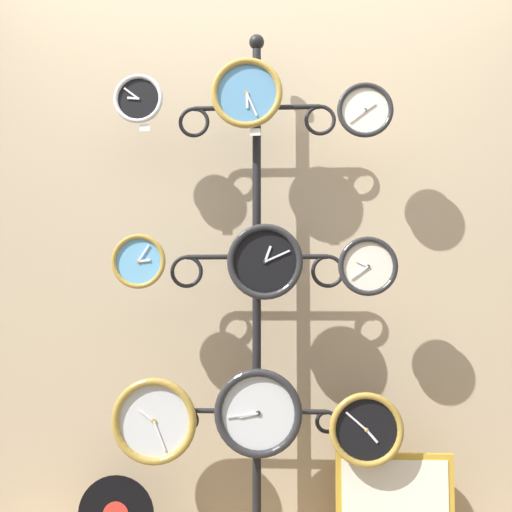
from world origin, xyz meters
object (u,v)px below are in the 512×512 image
clock_bottom_left (154,421)px  clock_bottom_right (366,430)px  clock_top_left (139,99)px  clock_top_right (365,110)px  display_stand (257,363)px  clock_middle_center (265,262)px  clock_top_center (247,93)px  clock_middle_right (368,266)px  picture_frame (395,505)px  clock_bottom_center (258,413)px  clock_middle_left (139,261)px

clock_bottom_left → clock_bottom_right: bearing=-0.2°
clock_top_left → clock_top_right: clock_top_left is taller
display_stand → clock_top_left: display_stand is taller
display_stand → clock_middle_center: 0.41m
clock_top_center → clock_middle_right: (0.46, -0.01, -0.68)m
clock_top_right → display_stand: bearing=167.5°
picture_frame → display_stand: bearing=176.4°
display_stand → clock_bottom_center: bearing=-84.2°
clock_middle_left → clock_bottom_center: size_ratio=0.65×
clock_top_right → picture_frame: (0.10, 0.06, -1.50)m
clock_top_left → clock_bottom_right: clock_top_left is taller
clock_top_right → clock_middle_left: (-0.87, -0.01, -0.58)m
clock_bottom_left → clock_middle_center: bearing=-3.1°
clock_bottom_left → display_stand: bearing=12.4°
clock_middle_left → clock_bottom_center: 0.73m
clock_bottom_center → picture_frame: bearing=9.7°
clock_middle_right → clock_bottom_center: bearing=-178.6°
clock_top_center → clock_bottom_center: 1.22m
clock_top_left → picture_frame: (0.98, 0.05, -1.56)m
display_stand → clock_middle_center: (0.04, -0.11, 0.39)m
clock_middle_center → clock_bottom_right: bearing=3.0°
clock_middle_right → picture_frame: clock_middle_right is taller
clock_top_left → clock_bottom_right: 1.54m
clock_top_center → clock_top_right: (0.46, 0.00, -0.07)m
clock_top_left → clock_bottom_left: bearing=-0.6°
clock_middle_left → clock_bottom_center: (0.46, -0.02, -0.57)m
clock_top_left → clock_top_right: 0.89m
clock_middle_left → clock_middle_center: (0.49, -0.01, -0.00)m
clock_top_center → clock_bottom_center: (0.05, -0.02, -1.22)m
clock_top_left → picture_frame: size_ratio=0.45×
clock_top_right → clock_bottom_left: 1.43m
clock_bottom_left → picture_frame: 0.96m
clock_middle_right → clock_bottom_center: (-0.41, -0.01, -0.54)m
clock_middle_right → picture_frame: (0.10, 0.08, -0.89)m
clock_top_left → picture_frame: 1.84m
clock_top_left → clock_bottom_left: size_ratio=0.60×
display_stand → clock_bottom_left: bearing=-167.6°
clock_top_left → clock_middle_left: size_ratio=0.94×
clock_bottom_left → clock_bottom_right: (0.80, -0.00, -0.02)m
clock_top_center → clock_middle_center: bearing=-8.8°
clock_top_right → clock_bottom_right: bearing=148.8°
clock_top_left → clock_middle_left: bearing=-51.2°
clock_top_center → picture_frame: bearing=6.6°
clock_bottom_right → display_stand: bearing=168.0°
clock_bottom_center → clock_bottom_right: clock_bottom_center is taller
clock_top_left → clock_bottom_center: 1.30m
clock_top_left → clock_bottom_left: clock_top_left is taller
clock_top_left → clock_bottom_right: (0.87, -0.00, -1.27)m
clock_top_right → clock_bottom_right: 1.21m
clock_middle_right → clock_bottom_left: clock_middle_right is taller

